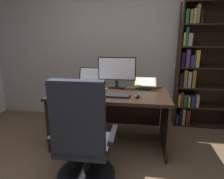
# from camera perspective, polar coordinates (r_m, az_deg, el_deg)

# --- Properties ---
(wall_back) EXTENTS (5.28, 0.12, 2.56)m
(wall_back) POSITION_cam_1_polar(r_m,az_deg,el_deg) (3.43, 2.49, 12.61)
(wall_back) COLOR #B2ADA3
(wall_back) RESTS_ON ground
(desk) EXTENTS (1.50, 0.80, 0.73)m
(desk) POSITION_cam_1_polar(r_m,az_deg,el_deg) (2.63, -0.29, -4.65)
(desk) COLOR black
(desk) RESTS_ON ground
(bookshelf) EXTENTS (0.91, 0.26, 1.95)m
(bookshelf) POSITION_cam_1_polar(r_m,az_deg,el_deg) (3.36, 24.56, 5.38)
(bookshelf) COLOR black
(bookshelf) RESTS_ON ground
(office_chair) EXTENTS (0.62, 0.60, 1.08)m
(office_chair) POSITION_cam_1_polar(r_m,az_deg,el_deg) (1.90, -8.78, -15.22)
(office_chair) COLOR black
(office_chair) RESTS_ON ground
(monitor) EXTENTS (0.53, 0.16, 0.43)m
(monitor) POSITION_cam_1_polar(r_m,az_deg,el_deg) (2.71, 1.46, 5.18)
(monitor) COLOR black
(monitor) RESTS_ON desk
(laptop) EXTENTS (0.33, 0.34, 0.26)m
(laptop) POSITION_cam_1_polar(r_m,az_deg,el_deg) (2.84, -7.11, 2.04)
(laptop) COLOR black
(laptop) RESTS_ON desk
(keyboard) EXTENTS (0.42, 0.15, 0.02)m
(keyboard) POSITION_cam_1_polar(r_m,az_deg,el_deg) (2.33, -0.02, -1.73)
(keyboard) COLOR black
(keyboard) RESTS_ON desk
(computer_mouse) EXTENTS (0.06, 0.10, 0.04)m
(computer_mouse) POSITION_cam_1_polar(r_m,az_deg,el_deg) (2.30, 7.39, -1.85)
(computer_mouse) COLOR black
(computer_mouse) RESTS_ON desk
(reading_stand_with_book) EXTENTS (0.30, 0.25, 0.13)m
(reading_stand_with_book) POSITION_cam_1_polar(r_m,az_deg,el_deg) (2.77, 9.89, 1.85)
(reading_stand_with_book) COLOR black
(reading_stand_with_book) RESTS_ON desk
(open_binder) EXTENTS (0.53, 0.31, 0.02)m
(open_binder) POSITION_cam_1_polar(r_m,az_deg,el_deg) (2.39, -10.91, -1.57)
(open_binder) COLOR navy
(open_binder) RESTS_ON desk
(notepad) EXTENTS (0.16, 0.21, 0.01)m
(notepad) POSITION_cam_1_polar(r_m,az_deg,el_deg) (2.58, -3.68, -0.29)
(notepad) COLOR white
(notepad) RESTS_ON desk
(pen) EXTENTS (0.13, 0.05, 0.01)m
(pen) POSITION_cam_1_polar(r_m,az_deg,el_deg) (2.57, -3.25, -0.12)
(pen) COLOR black
(pen) RESTS_ON notepad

